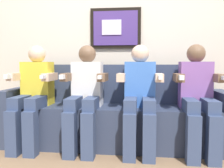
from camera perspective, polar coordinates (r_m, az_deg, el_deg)
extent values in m
plane|color=#8C6B4C|center=(2.52, -0.42, -16.36)|extent=(6.30, 6.30, 0.00)
cube|color=beige|center=(3.14, 1.35, 11.93)|extent=(4.84, 0.05, 2.60)
cube|color=black|center=(3.11, 0.84, 12.93)|extent=(0.63, 0.03, 0.50)
cube|color=#4C337F|center=(3.09, 0.81, 12.97)|extent=(0.55, 0.02, 0.42)
cube|color=silver|center=(3.09, -0.09, 13.16)|extent=(0.24, 0.02, 0.18)
cube|color=#333D56|center=(2.73, 0.35, -9.76)|extent=(2.16, 0.58, 0.45)
cube|color=#333D56|center=(2.87, 0.85, 0.09)|extent=(2.16, 0.14, 0.45)
cube|color=#333D56|center=(3.05, -21.84, -6.89)|extent=(0.14, 0.58, 0.62)
cube|color=#333D56|center=(2.82, 24.52, -7.91)|extent=(0.14, 0.58, 0.62)
cube|color=yellow|center=(2.86, -17.06, 0.18)|extent=(0.32, 0.20, 0.48)
sphere|color=beige|center=(2.86, -17.22, 6.70)|extent=(0.19, 0.19, 0.19)
cube|color=#38476B|center=(2.74, -20.38, -3.88)|extent=(0.12, 0.40, 0.12)
cube|color=#38476B|center=(2.67, -16.92, -4.03)|extent=(0.12, 0.40, 0.12)
cube|color=#38476B|center=(2.63, -22.21, -10.66)|extent=(0.12, 0.12, 0.45)
cube|color=#38476B|center=(2.55, -18.60, -11.04)|extent=(0.12, 0.12, 0.45)
cube|color=beige|center=(2.84, -21.59, 1.63)|extent=(0.08, 0.28, 0.08)
cube|color=beige|center=(2.68, -14.41, 1.65)|extent=(0.08, 0.28, 0.08)
cube|color=white|center=(2.53, -15.72, 1.68)|extent=(0.04, 0.13, 0.04)
cube|color=white|center=(2.70, -23.21, 1.65)|extent=(0.04, 0.10, 0.04)
cube|color=white|center=(2.69, -5.77, 0.07)|extent=(0.32, 0.20, 0.48)
sphere|color=brown|center=(2.68, -5.83, 7.03)|extent=(0.19, 0.19, 0.19)
cube|color=#38476B|center=(2.54, -8.71, -4.33)|extent=(0.12, 0.40, 0.12)
cube|color=#38476B|center=(2.49, -4.71, -4.44)|extent=(0.12, 0.40, 0.12)
cube|color=#38476B|center=(2.41, -9.91, -11.77)|extent=(0.12, 0.12, 0.45)
cube|color=#38476B|center=(2.37, -5.64, -12.04)|extent=(0.12, 0.12, 0.45)
cube|color=brown|center=(2.61, -10.43, 1.65)|extent=(0.08, 0.28, 0.08)
cube|color=brown|center=(2.53, -2.16, 1.62)|extent=(0.08, 0.28, 0.08)
cube|color=white|center=(2.37, -2.76, 1.66)|extent=(0.04, 0.13, 0.04)
cube|color=white|center=(2.46, -11.53, 1.68)|extent=(0.04, 0.10, 0.04)
cube|color=#3F72CC|center=(2.62, 6.58, -0.05)|extent=(0.32, 0.20, 0.48)
sphere|color=beige|center=(2.61, 6.65, 7.08)|extent=(0.19, 0.19, 0.19)
cube|color=#38476B|center=(2.45, 4.41, -4.62)|extent=(0.12, 0.40, 0.12)
cube|color=#38476B|center=(2.45, 8.64, -4.66)|extent=(0.12, 0.40, 0.12)
cube|color=#38476B|center=(2.32, 4.16, -12.39)|extent=(0.12, 0.12, 0.45)
cube|color=#38476B|center=(2.32, 8.72, -12.44)|extent=(0.12, 0.12, 0.45)
cube|color=beige|center=(2.50, 2.24, 1.59)|extent=(0.08, 0.28, 0.08)
cube|color=beige|center=(2.50, 10.94, 1.51)|extent=(0.08, 0.28, 0.08)
cube|color=white|center=(2.34, 11.23, 1.54)|extent=(0.04, 0.13, 0.04)
cube|color=#8C59A5|center=(2.68, 18.95, -0.16)|extent=(0.32, 0.20, 0.48)
sphere|color=brown|center=(2.68, 19.13, 6.80)|extent=(0.19, 0.19, 0.19)
cube|color=#38476B|center=(2.49, 17.78, -4.66)|extent=(0.12, 0.40, 0.12)
cube|color=#38476B|center=(2.53, 21.79, -4.63)|extent=(0.12, 0.40, 0.12)
cube|color=#38476B|center=(2.36, 18.54, -12.28)|extent=(0.12, 0.12, 0.45)
cube|color=#38476B|center=(2.41, 22.84, -12.10)|extent=(0.12, 0.12, 0.45)
cube|color=brown|center=(2.52, 15.35, 1.45)|extent=(0.08, 0.28, 0.08)
cube|color=brown|center=(2.61, 23.63, 1.33)|extent=(0.08, 0.28, 0.08)
cube|color=white|center=(2.46, 24.72, 1.34)|extent=(0.04, 0.13, 0.04)
cube|color=white|center=(2.37, 15.93, 1.48)|extent=(0.04, 0.10, 0.04)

